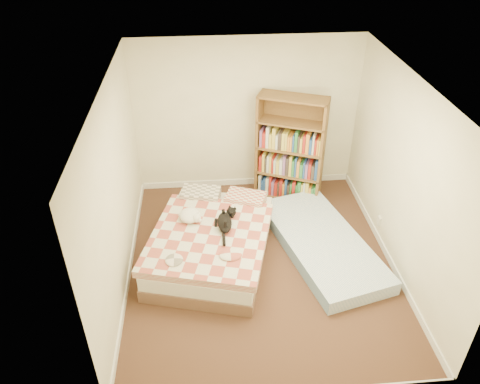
{
  "coord_description": "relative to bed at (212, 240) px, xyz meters",
  "views": [
    {
      "loc": [
        -0.69,
        -4.68,
        4.32
      ],
      "look_at": [
        -0.25,
        0.3,
        0.97
      ],
      "focal_mm": 35.0,
      "sensor_mm": 36.0,
      "label": 1
    }
  ],
  "objects": [
    {
      "name": "bed",
      "position": [
        0.0,
        0.0,
        0.0
      ],
      "size": [
        1.88,
        2.32,
        0.54
      ],
      "rotation": [
        0.0,
        0.0,
        -0.26
      ],
      "color": "brown",
      "rests_on": "room"
    },
    {
      "name": "white_dog",
      "position": [
        -0.27,
        0.15,
        0.32
      ],
      "size": [
        0.32,
        0.32,
        0.15
      ],
      "rotation": [
        0.0,
        0.0,
        0.04
      ],
      "color": "white",
      "rests_on": "bed"
    },
    {
      "name": "bookshelf",
      "position": [
        1.28,
        1.37,
        0.37
      ],
      "size": [
        1.16,
        0.73,
        1.72
      ],
      "rotation": [
        0.0,
        0.0,
        -0.4
      ],
      "color": "brown",
      "rests_on": "room"
    },
    {
      "name": "black_cat",
      "position": [
        0.18,
        0.01,
        0.31
      ],
      "size": [
        0.36,
        0.72,
        0.16
      ],
      "rotation": [
        0.0,
        0.0,
        -0.46
      ],
      "color": "black",
      "rests_on": "bed"
    },
    {
      "name": "room",
      "position": [
        0.64,
        -0.25,
        0.95
      ],
      "size": [
        3.51,
        4.01,
        2.51
      ],
      "color": "#462B1E",
      "rests_on": "ground"
    },
    {
      "name": "floor_mattress",
      "position": [
        1.53,
        -0.02,
        -0.15
      ],
      "size": [
        1.54,
        2.42,
        0.2
      ],
      "primitive_type": "cube",
      "rotation": [
        0.0,
        0.0,
        0.26
      ],
      "color": "#7CA6D0",
      "rests_on": "room"
    }
  ]
}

